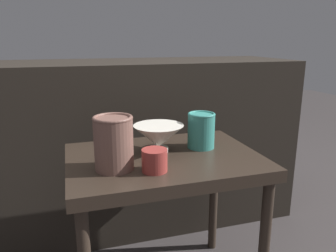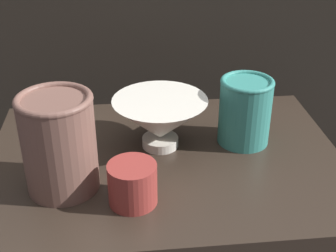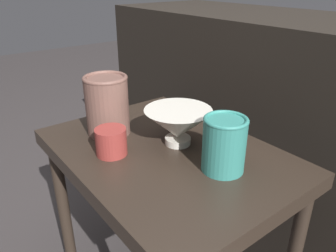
% 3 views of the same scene
% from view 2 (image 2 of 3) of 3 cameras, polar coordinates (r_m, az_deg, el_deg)
% --- Properties ---
extents(table, '(0.63, 0.46, 0.54)m').
position_cam_2_polar(table, '(0.88, -0.22, -7.64)').
color(table, '#2D231C').
rests_on(table, ground_plane).
extents(couch_backdrop, '(1.59, 0.50, 0.82)m').
position_cam_2_polar(couch_backdrop, '(1.40, -2.59, 4.23)').
color(couch_backdrop, black).
rests_on(couch_backdrop, ground_plane).
extents(bowl, '(0.17, 0.17, 0.10)m').
position_cam_2_polar(bowl, '(0.85, -0.97, 0.75)').
color(bowl, silver).
rests_on(bowl, table).
extents(vase_textured_left, '(0.12, 0.12, 0.16)m').
position_cam_2_polar(vase_textured_left, '(0.75, -13.15, -1.90)').
color(vase_textured_left, brown).
rests_on(vase_textured_left, table).
extents(vase_colorful_right, '(0.10, 0.10, 0.13)m').
position_cam_2_polar(vase_colorful_right, '(0.87, 9.37, 1.93)').
color(vase_colorful_right, teal).
rests_on(vase_colorful_right, table).
extents(cup, '(0.08, 0.08, 0.07)m').
position_cam_2_polar(cup, '(0.72, -4.34, -7.04)').
color(cup, maroon).
rests_on(cup, table).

